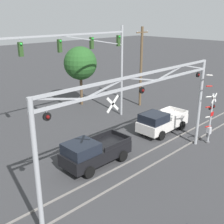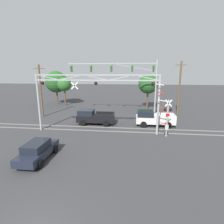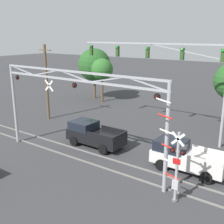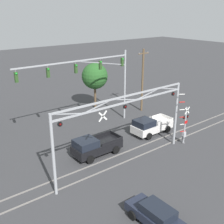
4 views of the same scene
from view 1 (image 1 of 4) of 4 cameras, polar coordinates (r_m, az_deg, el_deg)
name	(u,v)px [view 1 (image 1 of 4)]	position (r m, az deg, el deg)	size (l,w,h in m)	color
rail_track_near	(135,175)	(18.75, 4.80, -12.55)	(80.00, 0.08, 0.10)	gray
rail_track_far	(120,166)	(19.58, 1.57, -11.01)	(80.00, 0.08, 0.10)	gray
crossing_gantry	(141,106)	(16.57, 5.95, 1.17)	(14.33, 0.28, 6.77)	#9EA0A5
crossing_signal_mast	(210,119)	(23.52, 19.27, -1.26)	(1.87, 0.35, 5.84)	#9EA0A5
traffic_signal_span	(89,56)	(25.10, -4.61, 11.35)	(14.43, 0.39, 8.96)	#9EA0A5
pickup_truck_lead	(93,152)	(19.45, -3.81, -8.08)	(5.00, 2.34, 1.98)	black
pickup_truck_following	(161,122)	(25.04, 9.90, -1.93)	(5.03, 2.34, 1.98)	silver
utility_pole_right	(141,66)	(31.49, 5.92, 9.22)	(1.80, 0.28, 8.72)	brown
background_tree_far_right_verge	(80,63)	(31.81, -6.45, 9.79)	(3.69, 3.69, 6.64)	brown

